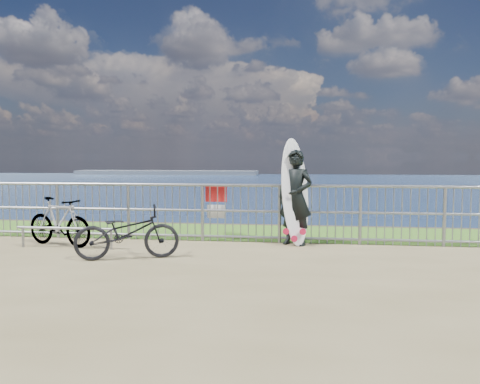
# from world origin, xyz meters

# --- Properties ---
(grass_strip) EXTENTS (120.00, 120.00, 0.00)m
(grass_strip) POSITION_xyz_m (0.00, 2.70, 0.01)
(grass_strip) COLOR #3A711F
(grass_strip) RESTS_ON ground
(seascape) EXTENTS (260.00, 260.00, 5.00)m
(seascape) POSITION_xyz_m (-43.75, 147.49, -4.03)
(seascape) COLOR brown
(seascape) RESTS_ON ground
(railing) EXTENTS (10.06, 0.10, 1.13)m
(railing) POSITION_xyz_m (0.02, 1.60, 0.58)
(railing) COLOR gray
(railing) RESTS_ON ground
(surfer) EXTENTS (0.76, 0.65, 1.78)m
(surfer) POSITION_xyz_m (1.30, 1.45, 0.89)
(surfer) COLOR black
(surfer) RESTS_ON ground
(surfboard) EXTENTS (0.67, 0.64, 2.01)m
(surfboard) POSITION_xyz_m (1.29, 1.44, 0.93)
(surfboard) COLOR white
(surfboard) RESTS_ON ground
(bicycle_near) EXTENTS (1.74, 1.10, 0.87)m
(bicycle_near) POSITION_xyz_m (-1.36, -0.14, 0.43)
(bicycle_near) COLOR black
(bicycle_near) RESTS_ON ground
(bicycle_far) EXTENTS (1.56, 0.87, 0.90)m
(bicycle_far) POSITION_xyz_m (-3.01, 0.76, 0.45)
(bicycle_far) COLOR black
(bicycle_far) RESTS_ON ground
(bike_rack) EXTENTS (1.88, 0.05, 0.39)m
(bike_rack) POSITION_xyz_m (-2.77, 0.56, 0.32)
(bike_rack) COLOR gray
(bike_rack) RESTS_ON ground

